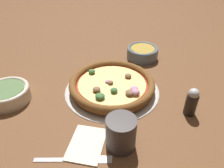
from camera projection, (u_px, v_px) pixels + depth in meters
The scene contains 9 objects.
ground_plane at pixel (112, 90), 0.79m from camera, with size 3.00×3.00×0.00m, color brown.
pizza_tray at pixel (112, 89), 0.79m from camera, with size 0.34×0.34×0.01m.
pizza at pixel (112, 84), 0.78m from camera, with size 0.31×0.31×0.04m.
bowl_near at pixel (142, 52), 0.98m from camera, with size 0.14×0.14×0.05m.
bowl_far at pixel (7, 93), 0.73m from camera, with size 0.15×0.15×0.05m.
drinking_cup at pixel (121, 133), 0.56m from camera, with size 0.08×0.08×0.09m.
napkin at pixel (87, 144), 0.59m from camera, with size 0.15×0.14×0.01m.
fork at pixel (78, 159), 0.55m from camera, with size 0.08×0.19×0.00m.
pepper_shaker at pixel (192, 102), 0.67m from camera, with size 0.04×0.04×0.09m.
Camera 1 is at (0.60, -0.22, 0.48)m, focal length 35.00 mm.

